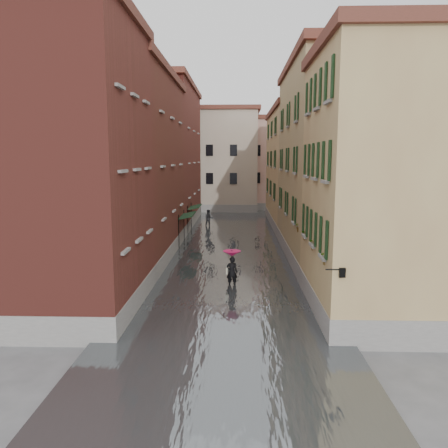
# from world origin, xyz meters

# --- Properties ---
(ground) EXTENTS (120.00, 120.00, 0.00)m
(ground) POSITION_xyz_m (0.00, 0.00, 0.00)
(ground) COLOR #535355
(ground) RESTS_ON ground
(floodwater) EXTENTS (10.00, 60.00, 0.20)m
(floodwater) POSITION_xyz_m (0.00, 13.00, 0.10)
(floodwater) COLOR #51575A
(floodwater) RESTS_ON ground
(building_left_near) EXTENTS (6.00, 8.00, 13.00)m
(building_left_near) POSITION_xyz_m (-7.00, -2.00, 6.50)
(building_left_near) COLOR maroon
(building_left_near) RESTS_ON ground
(building_left_mid) EXTENTS (6.00, 14.00, 12.50)m
(building_left_mid) POSITION_xyz_m (-7.00, 9.00, 6.25)
(building_left_mid) COLOR #561F1B
(building_left_mid) RESTS_ON ground
(building_left_far) EXTENTS (6.00, 16.00, 14.00)m
(building_left_far) POSITION_xyz_m (-7.00, 24.00, 7.00)
(building_left_far) COLOR maroon
(building_left_far) RESTS_ON ground
(building_right_near) EXTENTS (6.00, 8.00, 11.50)m
(building_right_near) POSITION_xyz_m (7.00, -2.00, 5.75)
(building_right_near) COLOR #A58455
(building_right_near) RESTS_ON ground
(building_right_mid) EXTENTS (6.00, 14.00, 13.00)m
(building_right_mid) POSITION_xyz_m (7.00, 9.00, 6.50)
(building_right_mid) COLOR #96815A
(building_right_mid) RESTS_ON ground
(building_right_far) EXTENTS (6.00, 16.00, 11.50)m
(building_right_far) POSITION_xyz_m (7.00, 24.00, 5.75)
(building_right_far) COLOR #A58455
(building_right_far) RESTS_ON ground
(building_end_cream) EXTENTS (12.00, 9.00, 13.00)m
(building_end_cream) POSITION_xyz_m (-3.00, 38.00, 6.50)
(building_end_cream) COLOR #BEAF97
(building_end_cream) RESTS_ON ground
(building_end_pink) EXTENTS (10.00, 9.00, 12.00)m
(building_end_pink) POSITION_xyz_m (6.00, 40.00, 6.00)
(building_end_pink) COLOR #CA988D
(building_end_pink) RESTS_ON ground
(awning_near) EXTENTS (1.09, 3.36, 2.80)m
(awning_near) POSITION_xyz_m (-3.48, 13.00, 2.48)
(awning_near) COLOR black
(awning_near) RESTS_ON ground
(awning_far) EXTENTS (1.09, 3.07, 2.80)m
(awning_far) POSITION_xyz_m (-3.49, 18.90, 2.47)
(awning_far) COLOR black
(awning_far) RESTS_ON ground
(wall_lantern) EXTENTS (0.71, 0.22, 0.35)m
(wall_lantern) POSITION_xyz_m (4.33, -6.00, 3.01)
(wall_lantern) COLOR black
(wall_lantern) RESTS_ON ground
(window_planters) EXTENTS (0.59, 8.50, 0.84)m
(window_planters) POSITION_xyz_m (4.12, -0.62, 3.51)
(window_planters) COLOR brown
(window_planters) RESTS_ON ground
(pedestrian_main) EXTENTS (1.01, 1.01, 2.06)m
(pedestrian_main) POSITION_xyz_m (0.25, 1.87, 1.27)
(pedestrian_main) COLOR black
(pedestrian_main) RESTS_ON ground
(pedestrian_far) EXTENTS (1.03, 0.88, 1.85)m
(pedestrian_far) POSITION_xyz_m (-2.39, 22.52, 0.93)
(pedestrian_far) COLOR black
(pedestrian_far) RESTS_ON ground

